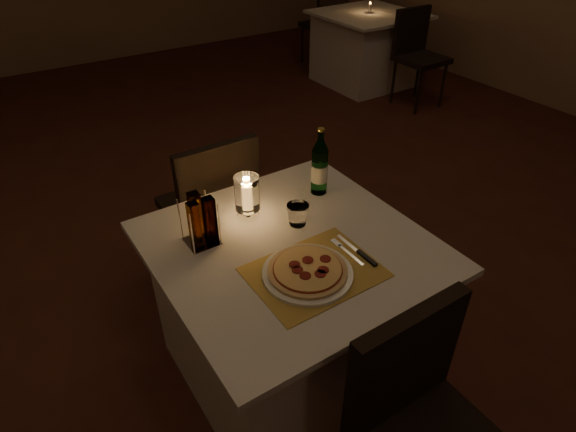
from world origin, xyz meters
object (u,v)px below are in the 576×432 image
chair_far (213,201)px  tumbler (298,215)px  chair_near (421,416)px  water_bottle (320,168)px  hurricane_candle (247,195)px  plate (307,273)px  main_table (291,312)px  pizza (308,270)px  neighbor_table_right (366,48)px

chair_far → tumbler: 0.67m
chair_near → water_bottle: water_bottle is taller
chair_far → hurricane_candle: hurricane_candle is taller
plate → main_table: bearing=74.5°
main_table → pizza: 0.44m
plate → hurricane_candle: size_ratio=1.65×
pizza → tumbler: bearing=62.0°
chair_near → pizza: size_ratio=3.21×
chair_near → water_bottle: bearing=72.0°
chair_far → pizza: (-0.05, -0.89, 0.22)m
main_table → neighbor_table_right: 3.98m
tumbler → hurricane_candle: bearing=135.8°
main_table → chair_far: chair_far is taller
main_table → chair_far: 0.74m
chair_near → pizza: 0.58m
chair_near → plate: size_ratio=2.81×
chair_near → pizza: bearing=95.3°
pizza → hurricane_candle: hurricane_candle is taller
pizza → neighbor_table_right: pizza is taller
main_table → pizza: (-0.05, -0.18, 0.39)m
tumbler → chair_far: bearing=99.0°
main_table → neighbor_table_right: same height
chair_near → water_bottle: size_ratio=2.94×
main_table → water_bottle: (0.31, 0.25, 0.49)m
chair_far → plate: bearing=-93.2°
main_table → water_bottle: bearing=38.2°
plate → neighbor_table_right: bearing=45.8°
pizza → chair_near: bearing=-84.7°
pizza → tumbler: 0.31m
plate → water_bottle: size_ratio=1.05×
hurricane_candle → pizza: bearing=-90.0°
chair_near → hurricane_candle: size_ratio=4.64×
main_table → pizza: pizza is taller
plate → neighbor_table_right: (2.89, 2.97, -0.38)m
plate → chair_far: bearing=86.8°
hurricane_candle → plate: bearing=-90.0°
chair_near → plate: (-0.05, 0.53, 0.20)m
pizza → tumbler: size_ratio=3.14×
water_bottle → chair_near: bearing=-108.0°
hurricane_candle → neighbor_table_right: bearing=41.4°
chair_far → neighbor_table_right: (2.84, 2.08, -0.18)m
chair_far → water_bottle: 0.64m
main_table → pizza: size_ratio=3.57×
water_bottle → hurricane_candle: 0.36m
neighbor_table_right → pizza: bearing=-134.2°
main_table → neighbor_table_right: bearing=44.5°
chair_near → pizza: chair_near is taller
water_bottle → hurricane_candle: water_bottle is taller
chair_far → plate: (-0.05, -0.89, 0.20)m
plate → hurricane_candle: (0.00, 0.42, 0.10)m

